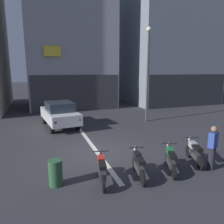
# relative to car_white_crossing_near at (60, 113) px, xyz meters

# --- Properties ---
(ground_plane) EXTENTS (120.00, 120.00, 0.00)m
(ground_plane) POSITION_rel_car_white_crossing_near_xyz_m (1.09, -5.13, -0.89)
(ground_plane) COLOR #333338
(lane_centre_line) EXTENTS (0.20, 18.00, 0.01)m
(lane_centre_line) POSITION_rel_car_white_crossing_near_xyz_m (1.09, 0.87, -0.88)
(lane_centre_line) COLOR silver
(lane_centre_line) RESTS_ON ground
(building_mid_block) EXTENTS (8.03, 7.41, 13.17)m
(building_mid_block) POSITION_rel_car_white_crossing_near_xyz_m (2.03, 8.61, 5.69)
(building_mid_block) COLOR #9E9EA3
(building_mid_block) RESTS_ON ground
(building_far_right) EXTENTS (9.18, 9.89, 11.42)m
(building_far_right) POSITION_rel_car_white_crossing_near_xyz_m (12.85, 8.61, 4.82)
(building_far_right) COLOR gray
(building_far_right) RESTS_ON ground
(car_white_crossing_near) EXTENTS (2.27, 4.29, 1.64)m
(car_white_crossing_near) POSITION_rel_car_white_crossing_near_xyz_m (0.00, 0.00, 0.00)
(car_white_crossing_near) COLOR black
(car_white_crossing_near) RESTS_ON ground
(street_lamp) EXTENTS (0.36, 0.36, 6.49)m
(street_lamp) POSITION_rel_car_white_crossing_near_xyz_m (6.04, -0.46, 3.09)
(street_lamp) COLOR #47474C
(street_lamp) RESTS_ON ground
(motorcycle_red_row_leftmost) EXTENTS (0.55, 1.65, 0.98)m
(motorcycle_red_row_leftmost) POSITION_rel_car_white_crossing_near_xyz_m (0.55, -7.67, -0.43)
(motorcycle_red_row_leftmost) COLOR black
(motorcycle_red_row_leftmost) RESTS_ON ground
(motorcycle_black_row_left_mid) EXTENTS (0.56, 1.65, 0.98)m
(motorcycle_black_row_left_mid) POSITION_rel_car_white_crossing_near_xyz_m (1.84, -7.75, -0.43)
(motorcycle_black_row_left_mid) COLOR black
(motorcycle_black_row_left_mid) RESTS_ON ground
(motorcycle_green_row_centre) EXTENTS (0.75, 1.56, 0.98)m
(motorcycle_green_row_centre) POSITION_rel_car_white_crossing_near_xyz_m (3.14, -7.74, -0.43)
(motorcycle_green_row_centre) COLOR black
(motorcycle_green_row_centre) RESTS_ON ground
(motorcycle_silver_row_right_mid) EXTENTS (0.65, 1.62, 0.98)m
(motorcycle_silver_row_right_mid) POSITION_rel_car_white_crossing_near_xyz_m (4.44, -7.45, -0.43)
(motorcycle_silver_row_right_mid) COLOR black
(motorcycle_silver_row_right_mid) RESTS_ON ground
(person_by_motorcycles) EXTENTS (0.42, 0.34, 1.67)m
(person_by_motorcycles) POSITION_rel_car_white_crossing_near_xyz_m (4.65, -8.12, -0.03)
(person_by_motorcycles) COLOR #23232D
(person_by_motorcycles) RESTS_ON ground
(trash_bin) EXTENTS (0.44, 0.44, 0.85)m
(trash_bin) POSITION_rel_car_white_crossing_near_xyz_m (-0.90, -7.35, -0.46)
(trash_bin) COLOR #2D5938
(trash_bin) RESTS_ON ground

